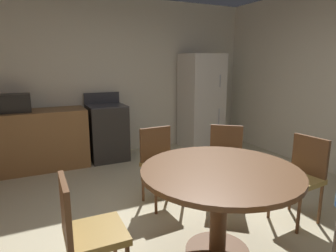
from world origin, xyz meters
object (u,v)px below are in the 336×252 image
object	(u,v)px
dining_table	(220,186)
chair_north	(160,161)
chair_northeast	(225,158)
chair_west	(85,229)
refrigerator	(201,102)
oven_range	(107,132)
microwave	(14,103)
chair_east	(301,173)

from	to	relation	value
dining_table	chair_north	xyz separation A→B (m)	(-0.05, 1.08, -0.11)
chair_northeast	chair_west	world-z (taller)	same
refrigerator	chair_northeast	size ratio (longest dim) A/B	2.02
chair_northeast	chair_west	xyz separation A→B (m)	(-1.76, -0.82, 0.00)
oven_range	chair_north	size ratio (longest dim) A/B	1.26
oven_range	chair_north	xyz separation A→B (m)	(0.15, -1.81, 0.03)
chair_north	chair_northeast	distance (m)	0.77
chair_north	chair_northeast	bearing A→B (deg)	69.00
microwave	chair_northeast	world-z (taller)	microwave
chair_west	refrigerator	bearing A→B (deg)	47.39
microwave	dining_table	bearing A→B (deg)	-61.97
refrigerator	chair_east	bearing A→B (deg)	-100.64
chair_northeast	oven_range	bearing A→B (deg)	-117.48
dining_table	refrigerator	bearing A→B (deg)	60.77
microwave	chair_north	distance (m)	2.40
chair_east	chair_north	distance (m)	1.49
chair_west	dining_table	bearing A→B (deg)	-0.00
oven_range	chair_east	size ratio (longest dim) A/B	1.26
dining_table	chair_west	distance (m)	1.08
oven_range	chair_northeast	distance (m)	2.24
chair_east	chair_west	world-z (taller)	same
refrigerator	chair_northeast	xyz separation A→B (m)	(-0.91, -2.00, -0.38)
chair_east	chair_north	bearing A→B (deg)	-46.20
oven_range	chair_east	bearing A→B (deg)	-65.36
dining_table	chair_west	xyz separation A→B (m)	(-1.08, 0.01, -0.11)
dining_table	chair_northeast	size ratio (longest dim) A/B	1.48
microwave	chair_north	xyz separation A→B (m)	(1.48, -1.81, -0.53)
dining_table	oven_range	bearing A→B (deg)	94.11
chair_north	chair_west	xyz separation A→B (m)	(-1.02, -1.06, 0.00)
refrigerator	chair_northeast	bearing A→B (deg)	-114.38
refrigerator	chair_west	size ratio (longest dim) A/B	2.02
dining_table	chair_east	world-z (taller)	chair_east
chair_west	chair_north	bearing A→B (deg)	46.79
oven_range	microwave	world-z (taller)	microwave
chair_east	chair_north	xyz separation A→B (m)	(-1.13, 0.98, 0.00)
refrigerator	chair_north	distance (m)	2.44
chair_north	chair_west	size ratio (longest dim) A/B	1.00
chair_north	chair_east	bearing A→B (deg)	46.20
refrigerator	chair_east	xyz separation A→B (m)	(-0.51, -2.74, -0.38)
oven_range	dining_table	world-z (taller)	oven_range
refrigerator	dining_table	xyz separation A→B (m)	(-1.59, -2.84, -0.27)
chair_northeast	refrigerator	bearing A→B (deg)	-165.23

